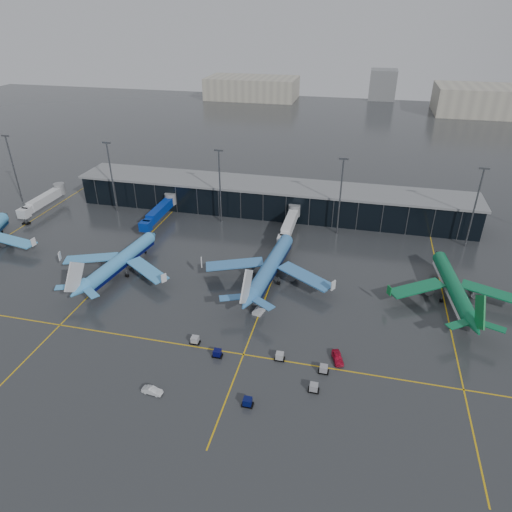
% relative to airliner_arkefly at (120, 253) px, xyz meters
% --- Properties ---
extents(ground, '(600.00, 600.00, 0.00)m').
position_rel_airliner_arkefly_xyz_m(ground, '(32.07, -10.79, -6.14)').
color(ground, '#282B2D').
rests_on(ground, ground).
extents(terminal_pier, '(142.00, 17.00, 10.70)m').
position_rel_airliner_arkefly_xyz_m(terminal_pier, '(32.07, 51.21, -0.72)').
color(terminal_pier, black).
rests_on(terminal_pier, ground).
extents(jet_bridges, '(94.00, 27.50, 7.20)m').
position_rel_airliner_arkefly_xyz_m(jet_bridges, '(-2.93, 32.20, -1.58)').
color(jet_bridges, '#595B60').
rests_on(jet_bridges, ground).
extents(flood_masts, '(203.00, 0.50, 25.50)m').
position_rel_airliner_arkefly_xyz_m(flood_masts, '(37.07, 39.21, 7.68)').
color(flood_masts, '#595B60').
rests_on(flood_masts, ground).
extents(distant_hangars, '(260.00, 71.00, 22.00)m').
position_rel_airliner_arkefly_xyz_m(distant_hangars, '(82.02, 259.29, 2.65)').
color(distant_hangars, '#B2AD99').
rests_on(distant_hangars, ground).
extents(taxi_lines, '(220.00, 120.00, 0.02)m').
position_rel_airliner_arkefly_xyz_m(taxi_lines, '(42.07, -0.18, -6.13)').
color(taxi_lines, gold).
rests_on(taxi_lines, ground).
extents(airliner_arkefly, '(39.85, 44.06, 12.27)m').
position_rel_airliner_arkefly_xyz_m(airliner_arkefly, '(0.00, 0.00, 0.00)').
color(airliner_arkefly, '#449BE0').
rests_on(airliner_arkefly, ground).
extents(airliner_klm_near, '(41.79, 46.52, 13.25)m').
position_rel_airliner_arkefly_xyz_m(airliner_klm_near, '(41.50, 6.04, 0.49)').
color(airliner_klm_near, '#397ABE').
rests_on(airliner_klm_near, ground).
extents(airliner_aer_lingus, '(39.67, 43.91, 12.27)m').
position_rel_airliner_arkefly_xyz_m(airliner_aer_lingus, '(88.62, 7.37, 0.00)').
color(airliner_aer_lingus, '#0C673D').
rests_on(airliner_aer_lingus, ground).
extents(baggage_carts, '(31.20, 16.39, 1.70)m').
position_rel_airliner_arkefly_xyz_m(baggage_carts, '(46.90, -29.54, -5.38)').
color(baggage_carts, black).
rests_on(baggage_carts, ground).
extents(mobile_airstair, '(2.87, 3.62, 3.45)m').
position_rel_airliner_arkefly_xyz_m(mobile_airstair, '(41.86, -10.11, -5.37)').
color(mobile_airstair, silver).
rests_on(mobile_airstair, ground).
extents(service_van_red, '(3.27, 5.18, 1.64)m').
position_rel_airliner_arkefly_xyz_m(service_van_red, '(62.09, -23.01, -5.31)').
color(service_van_red, '#B70E2B').
rests_on(service_van_red, ground).
extents(service_van_white, '(4.27, 1.78, 1.37)m').
position_rel_airliner_arkefly_xyz_m(service_van_white, '(27.59, -40.75, -5.45)').
color(service_van_white, silver).
rests_on(service_van_white, ground).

